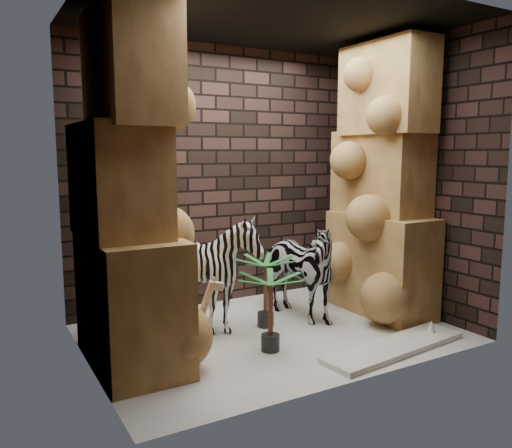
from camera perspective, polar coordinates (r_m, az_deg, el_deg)
floor at (r=5.18m, az=1.78°, el=-12.12°), size 3.50×3.50×0.00m
ceiling at (r=5.01m, az=1.94°, el=22.06°), size 3.50×3.50×0.00m
wall_back at (r=5.97m, az=-4.44°, el=5.28°), size 3.50×0.00×3.50m
wall_front at (r=3.86m, az=11.60°, el=3.64°), size 3.50×0.00×3.50m
wall_left at (r=4.23m, az=-18.84°, el=3.74°), size 0.00×3.00×3.00m
wall_right at (r=5.97m, az=16.38°, el=4.98°), size 0.00×3.00×3.00m
rock_pillar_left at (r=4.31m, az=-14.26°, el=4.00°), size 0.68×1.30×3.00m
rock_pillar_right at (r=5.74m, az=14.08°, el=4.95°), size 0.58×1.25×3.00m
zebra_right at (r=5.45m, az=4.28°, el=-4.24°), size 0.74×1.14×1.26m
zebra_left at (r=5.10m, az=-5.23°, el=-6.04°), size 1.35×1.48×1.09m
giraffe_toy at (r=4.37m, az=-7.90°, el=-10.75°), size 0.41×0.22×0.76m
palm_front at (r=5.25m, az=1.09°, el=-7.59°), size 0.36×0.36×0.74m
palm_back at (r=4.64m, az=1.64°, el=-9.88°), size 0.36×0.36×0.72m
surfboard at (r=4.93m, az=15.30°, el=-13.17°), size 1.59×0.55×0.05m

